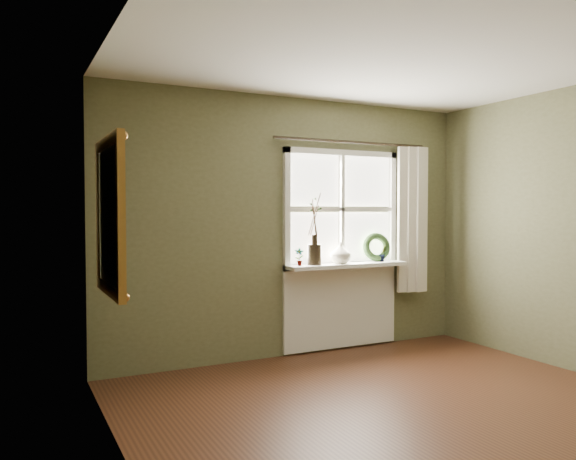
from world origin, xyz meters
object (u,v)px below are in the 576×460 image
Objects in this scene: dark_jug at (314,255)px; gilt_mirror at (109,216)px; cream_vase at (341,253)px; wreath at (376,250)px.

gilt_mirror is (-2.13, -0.85, 0.41)m from dark_jug.
wreath is (0.48, 0.04, 0.01)m from cream_vase.
gilt_mirror is at bearing -158.26° from dark_jug.
gilt_mirror reaches higher than cream_vase.
dark_jug is 0.31m from cream_vase.
cream_vase is 0.20× the size of gilt_mirror.
cream_vase is (0.31, 0.00, 0.01)m from dark_jug.
cream_vase reaches higher than dark_jug.
dark_jug is at bearing 180.00° from cream_vase.
cream_vase is at bearing 19.19° from gilt_mirror.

